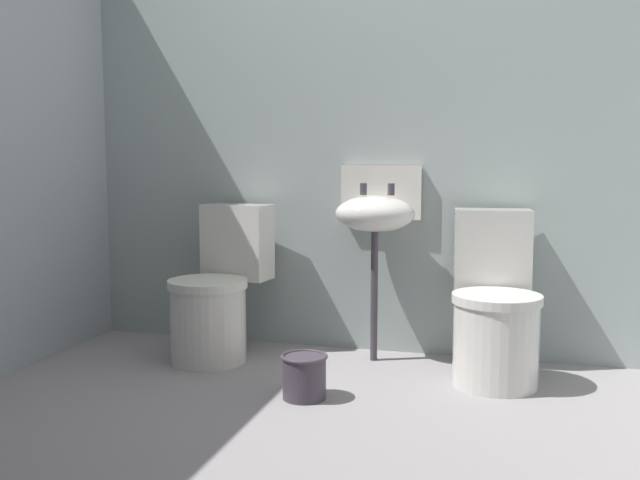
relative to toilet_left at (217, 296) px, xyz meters
The scene contains 6 objects.
ground_plane 1.22m from the toilet_left, 51.90° to the right, with size 3.52×2.93×0.08m, color gray.
wall_back 1.15m from the toilet_left, 29.21° to the left, with size 3.52×0.10×2.25m, color #99A6A3.
toilet_left is the anchor object (origin of this frame).
toilet_right 1.39m from the toilet_left, ahead, with size 0.45×0.63×0.78m.
sink 0.92m from the toilet_left, 13.39° to the left, with size 0.42×0.35×0.99m.
bucket 0.82m from the toilet_left, 38.44° to the right, with size 0.20×0.20×0.19m.
Camera 1 is at (0.76, -2.38, 1.02)m, focal length 39.65 mm.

